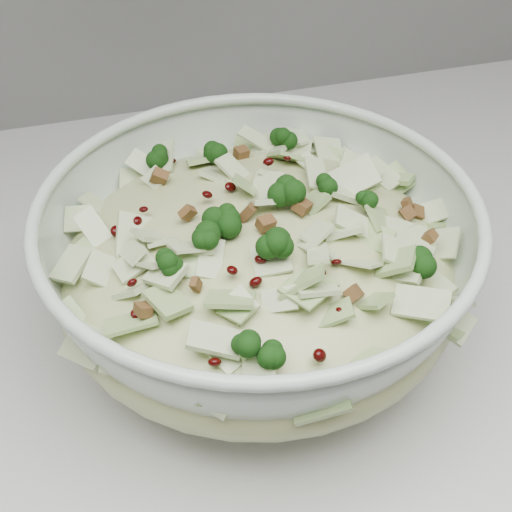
# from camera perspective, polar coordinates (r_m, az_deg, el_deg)

# --- Properties ---
(mixing_bowl) EXTENTS (0.32, 0.32, 0.13)m
(mixing_bowl) POSITION_cam_1_polar(r_m,az_deg,el_deg) (0.53, 0.15, -1.00)
(mixing_bowl) COLOR beige
(mixing_bowl) RESTS_ON counter
(salad) EXTENTS (0.33, 0.33, 0.13)m
(salad) POSITION_cam_1_polar(r_m,az_deg,el_deg) (0.52, 0.15, 0.69)
(salad) COLOR tan
(salad) RESTS_ON mixing_bowl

